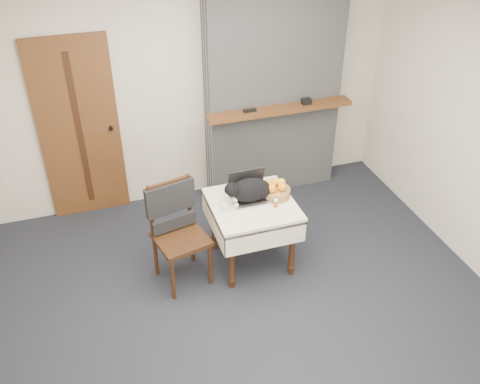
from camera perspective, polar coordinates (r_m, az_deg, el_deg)
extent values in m
plane|color=black|center=(4.97, 0.91, -11.97)|extent=(4.50, 4.50, 0.00)
cube|color=beige|center=(5.85, -5.39, 10.91)|extent=(4.50, 0.02, 2.60)
cube|color=white|center=(3.60, 1.29, 18.36)|extent=(4.50, 4.00, 0.02)
cube|color=brown|center=(5.84, -16.76, 6.28)|extent=(0.82, 0.05, 2.00)
cube|color=black|center=(5.81, -16.74, 6.15)|extent=(0.06, 0.01, 1.70)
cylinder|color=black|center=(5.80, -13.59, 6.63)|extent=(0.04, 0.06, 0.04)
cube|color=gray|center=(5.96, 3.56, 11.43)|extent=(1.50, 0.30, 2.60)
cube|color=brown|center=(5.84, 4.34, 8.76)|extent=(1.62, 0.18, 0.05)
cube|color=black|center=(5.71, 1.05, 8.69)|extent=(0.14, 0.04, 0.03)
cube|color=black|center=(5.93, 7.10, 9.58)|extent=(0.10, 0.07, 0.06)
cylinder|color=black|center=(4.92, -0.90, -7.33)|extent=(0.06, 0.06, 0.64)
sphere|color=black|center=(5.08, -0.88, -9.38)|extent=(0.07, 0.07, 0.07)
cylinder|color=black|center=(5.09, 5.60, -5.93)|extent=(0.06, 0.06, 0.64)
sphere|color=black|center=(5.24, 5.46, -7.95)|extent=(0.07, 0.07, 0.07)
cylinder|color=black|center=(5.37, -2.80, -3.33)|extent=(0.06, 0.06, 0.64)
sphere|color=black|center=(5.52, -2.73, -5.32)|extent=(0.07, 0.07, 0.07)
cylinder|color=black|center=(5.52, 3.21, -2.17)|extent=(0.06, 0.06, 0.64)
sphere|color=black|center=(5.67, 3.13, -4.14)|extent=(0.07, 0.07, 0.07)
cube|color=beige|center=(5.01, 1.33, -1.46)|extent=(0.78, 0.78, 0.06)
cube|color=beige|center=(4.78, 2.82, -5.07)|extent=(0.78, 0.01, 0.22)
cube|color=beige|center=(5.37, -0.03, -0.17)|extent=(0.78, 0.01, 0.22)
cube|color=beige|center=(4.98, -2.89, -3.28)|extent=(0.01, 0.78, 0.22)
cube|color=beige|center=(5.19, 5.34, -1.69)|extent=(0.01, 0.78, 0.22)
cube|color=#B7B7BC|center=(5.01, 1.17, -0.82)|extent=(0.36, 0.25, 0.02)
cube|color=black|center=(5.01, 1.17, -0.69)|extent=(0.30, 0.17, 0.00)
cube|color=black|center=(5.06, 0.62, 1.32)|extent=(0.36, 0.07, 0.24)
cube|color=#A3CEEF|center=(5.06, 0.63, 1.31)|extent=(0.33, 0.06, 0.22)
ellipsoid|color=black|center=(4.95, 1.04, 0.19)|extent=(0.39, 0.26, 0.23)
ellipsoid|color=black|center=(5.01, 2.19, 0.28)|extent=(0.22, 0.23, 0.19)
sphere|color=black|center=(4.86, -0.90, 0.23)|extent=(0.15, 0.15, 0.13)
ellipsoid|color=white|center=(4.86, -1.38, -0.23)|extent=(0.07, 0.08, 0.06)
ellipsoid|color=white|center=(4.92, -0.54, -0.66)|extent=(0.07, 0.08, 0.09)
cone|color=black|center=(4.79, -0.59, 0.70)|extent=(0.05, 0.06, 0.06)
cone|color=black|center=(4.85, -0.98, 1.15)|extent=(0.05, 0.06, 0.06)
cylinder|color=black|center=(5.02, 3.38, -0.60)|extent=(0.21, 0.08, 0.04)
sphere|color=white|center=(4.92, -0.38, -1.42)|extent=(0.04, 0.04, 0.04)
sphere|color=white|center=(4.98, -0.81, -0.89)|extent=(0.04, 0.04, 0.04)
cylinder|color=white|center=(4.87, -1.65, -1.69)|extent=(0.06, 0.06, 0.07)
cylinder|color=#B13F15|center=(4.93, 3.81, -1.27)|extent=(0.04, 0.04, 0.07)
cylinder|color=white|center=(4.90, 3.83, -0.89)|extent=(0.04, 0.04, 0.02)
cylinder|color=#AE7C46|center=(5.08, 3.83, -0.03)|extent=(0.28, 0.28, 0.08)
sphere|color=orange|center=(4.99, 3.41, 0.40)|extent=(0.08, 0.08, 0.08)
sphere|color=orange|center=(5.02, 4.51, 0.52)|extent=(0.08, 0.08, 0.08)
sphere|color=orange|center=(5.08, 3.64, 1.02)|extent=(0.08, 0.08, 0.08)
sphere|color=yellow|center=(5.08, 4.42, 1.02)|extent=(0.08, 0.08, 0.08)
sphere|color=orange|center=(5.06, 3.22, 0.87)|extent=(0.08, 0.08, 0.08)
cube|color=black|center=(5.10, 3.51, -0.29)|extent=(0.13, 0.05, 0.01)
cube|color=black|center=(4.94, -6.30, -5.02)|extent=(0.54, 0.54, 0.04)
cylinder|color=black|center=(4.90, -7.19, -9.13)|extent=(0.04, 0.04, 0.48)
cylinder|color=black|center=(5.02, -3.19, -7.65)|extent=(0.04, 0.04, 0.48)
cylinder|color=black|center=(5.17, -8.99, -6.60)|extent=(0.04, 0.04, 0.48)
cylinder|color=black|center=(5.28, -5.16, -5.27)|extent=(0.04, 0.04, 0.48)
cylinder|color=black|center=(4.87, -9.51, -2.04)|extent=(0.04, 0.04, 0.53)
cylinder|color=black|center=(4.98, -5.45, -0.74)|extent=(0.04, 0.04, 0.53)
cube|color=black|center=(4.86, -7.55, -0.35)|extent=(0.38, 0.12, 0.30)
cube|color=black|center=(4.86, -7.48, -0.62)|extent=(0.47, 0.17, 0.30)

